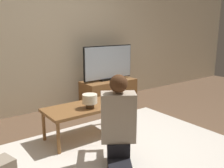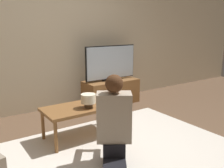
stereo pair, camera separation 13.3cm
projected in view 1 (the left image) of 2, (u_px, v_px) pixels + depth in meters
ground_plane at (118, 153)px, 2.79m from camera, size 10.00×10.00×0.00m
wall_back at (45, 32)px, 4.00m from camera, size 10.00×0.06×2.60m
rug at (118, 152)px, 2.79m from camera, size 2.71×1.91×0.02m
tv_stand at (109, 92)px, 4.55m from camera, size 0.99×0.45×0.43m
tv at (108, 63)px, 4.43m from camera, size 1.01×0.08×0.62m
coffee_table at (84, 110)px, 3.10m from camera, size 0.99×0.50×0.42m
person_kneeling at (118, 124)px, 2.45m from camera, size 0.67×0.84×0.93m
table_lamp at (90, 100)px, 3.00m from camera, size 0.18×0.18×0.17m
remote at (108, 103)px, 3.18m from camera, size 0.04×0.15×0.02m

